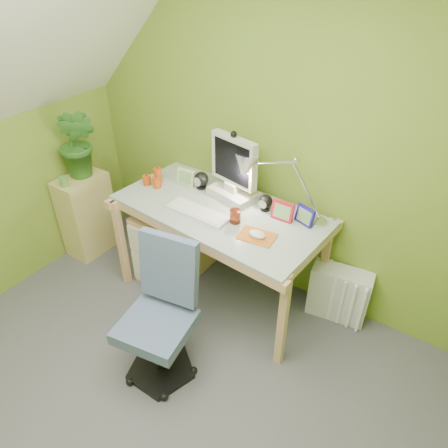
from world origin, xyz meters
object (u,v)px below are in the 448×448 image
Objects in this scene: potted_plant at (78,143)px; radiator at (339,293)px; desk at (220,253)px; monitor at (234,161)px; side_ledge at (87,215)px; desk_lamp at (295,174)px; task_chair at (156,326)px.

potted_plant is 2.28m from radiator.
desk is 0.91m from radiator.
monitor reaches higher than side_ledge.
side_ledge is 1.24× the size of potted_plant.
desk_lamp reaches higher than monitor.
monitor reaches higher than task_chair.
monitor is 0.45m from desk_lamp.
potted_plant is (0.02, 0.05, 0.65)m from side_ledge.
monitor is 0.80× the size of side_ledge.
potted_plant reaches higher than desk.
monitor is at bearing 13.72° from potted_plant.
side_ledge is at bearing -176.84° from radiator.
desk_lamp is at bearing -174.64° from radiator.
monitor is (0.00, 0.18, 0.68)m from desk.
potted_plant is at bearing -177.31° from desk_lamp.
radiator is at bearing 6.91° from desk_lamp.
task_chair is at bearing -25.21° from side_ledge.
monitor is 0.89× the size of desk_lamp.
radiator is at bearing 22.96° from desk.
task_chair is (1.36, -0.64, 0.06)m from side_ledge.
side_ledge is at bearing 145.04° from task_chair.
potted_plant is (-1.25, -0.12, 0.61)m from desk.
desk_lamp reaches higher than radiator.
monitor reaches higher than potted_plant.
desk_lamp is at bearing 26.36° from desk.
radiator is (2.09, 0.41, -0.80)m from potted_plant.
monitor is 0.99× the size of potted_plant.
desk_lamp is 1.90m from side_ledge.
desk is 2.04× the size of side_ledge.
desk_lamp is (0.45, 0.18, 0.71)m from desk.
radiator is at bearing 18.78° from monitor.
task_chair reaches higher than desk.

